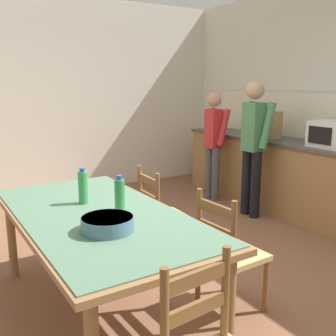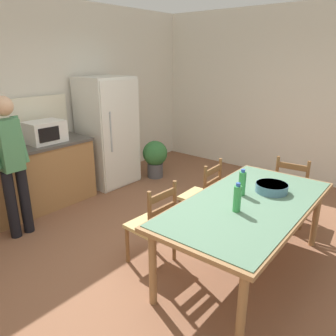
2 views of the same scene
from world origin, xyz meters
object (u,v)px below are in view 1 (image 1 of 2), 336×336
bottle_near_centre (83,187)px  serving_bowl (107,223)px  person_at_counter (253,142)px  paper_bag (271,125)px  microwave (335,135)px  dining_table (97,222)px  chair_side_far_left (161,218)px  bottle_off_centre (120,196)px  chair_side_far_right (228,254)px  person_at_sink (214,140)px

bottle_near_centre → serving_bowl: bearing=-5.9°
serving_bowl → person_at_counter: (-1.44, 2.52, 0.13)m
paper_bag → person_at_counter: 0.58m
microwave → person_at_counter: 0.92m
microwave → dining_table: (0.32, -2.97, -0.38)m
microwave → dining_table: bearing=-83.8°
chair_side_far_left → microwave: bearing=-92.1°
person_at_counter → bottle_near_centre: bearing=-161.6°
bottle_off_centre → chair_side_far_right: 0.89m
chair_side_far_right → chair_side_far_left: (-0.93, -0.02, 0.00)m
chair_side_far_right → bottle_near_centre: bearing=46.4°
serving_bowl → chair_side_far_right: (0.08, 0.89, -0.38)m
chair_side_far_right → chair_side_far_left: 0.93m
dining_table → person_at_counter: bearing=113.7°
chair_side_far_right → person_at_sink: (-2.34, 1.65, 0.42)m
bottle_near_centre → person_at_sink: bearing=123.5°
dining_table → person_at_sink: (-1.89, 2.47, 0.17)m
microwave → serving_bowl: microwave is taller
bottle_near_centre → chair_side_far_left: bearing=105.7°
person_at_sink → person_at_counter: bearing=-91.3°
person_at_sink → person_at_counter: (0.82, -0.02, 0.08)m
bottle_near_centre → person_at_counter: 2.59m
paper_bag → person_at_counter: bearing=-67.5°
chair_side_far_left → person_at_sink: size_ratio=0.59×
bottle_near_centre → chair_side_far_right: (0.70, 0.82, -0.45)m
dining_table → bottle_off_centre: 0.26m
dining_table → chair_side_far_right: size_ratio=2.29×
microwave → chair_side_far_left: microwave is taller
dining_table → person_at_counter: size_ratio=1.24×
chair_side_far_right → chair_side_far_left: bearing=-1.9°
paper_bag → dining_table: paper_bag is taller
dining_table → person_at_sink: size_ratio=1.36×
bottle_near_centre → person_at_counter: person_at_counter is taller
paper_bag → serving_bowl: size_ratio=1.12×
paper_bag → bottle_near_centre: bearing=-70.9°
bottle_near_centre → chair_side_far_left: bottle_near_centre is taller
bottle_near_centre → chair_side_far_left: (-0.23, 0.80, -0.45)m
microwave → dining_table: microwave is taller
serving_bowl → chair_side_far_right: 0.97m
paper_bag → dining_table: size_ratio=0.17×
bottle_off_centre → person_at_counter: size_ratio=0.16×
paper_bag → serving_bowl: (1.65, -3.03, -0.29)m
chair_side_far_left → person_at_sink: 2.23m
microwave → chair_side_far_right: (0.77, -2.15, -0.64)m
paper_bag → chair_side_far_left: (0.80, -2.16, -0.67)m
chair_side_far_right → dining_table: bearing=58.3°
microwave → serving_bowl: size_ratio=1.56×
chair_side_far_left → person_at_sink: bearing=-47.7°
dining_table → person_at_counter: 2.69m
chair_side_far_left → bottle_off_centre: bearing=133.3°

